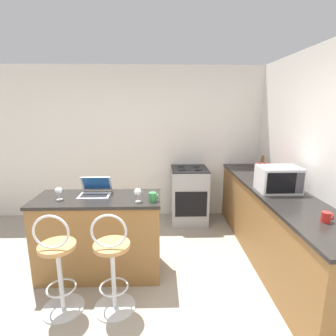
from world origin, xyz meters
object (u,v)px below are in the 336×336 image
(bar_stool_near, at_px, (58,266))
(laptop, at_px, (95,190))
(bar_stool_far, at_px, (112,265))
(mug_green, at_px, (153,197))
(wine_glass_tall, at_px, (59,191))
(stove_range, at_px, (189,195))
(toaster, at_px, (264,172))
(pepper_mill, at_px, (262,163))
(mug_red, at_px, (326,217))
(wine_glass_short, at_px, (138,192))
(microwave, at_px, (278,179))

(bar_stool_near, distance_m, laptop, 0.89)
(bar_stool_far, relative_size, mug_green, 10.34)
(mug_green, bearing_deg, wine_glass_tall, 175.75)
(stove_range, bearing_deg, toaster, -33.75)
(toaster, distance_m, pepper_mill, 0.48)
(stove_range, relative_size, mug_green, 9.57)
(mug_red, bearing_deg, pepper_mill, 85.16)
(bar_stool_near, relative_size, laptop, 2.95)
(bar_stool_far, distance_m, wine_glass_short, 0.75)
(bar_stool_near, distance_m, bar_stool_far, 0.50)
(toaster, height_order, mug_green, toaster)
(laptop, bearing_deg, stove_range, 46.63)
(microwave, distance_m, stove_range, 1.66)
(stove_range, distance_m, mug_red, 2.38)
(bar_stool_far, relative_size, wine_glass_tall, 7.16)
(laptop, xyz_separation_m, mug_red, (2.20, -0.81, -0.01))
(mug_red, distance_m, wine_glass_short, 1.78)
(bar_stool_near, height_order, bar_stool_far, same)
(bar_stool_far, bearing_deg, bar_stool_near, 180.00)
(stove_range, distance_m, wine_glass_short, 1.81)
(laptop, distance_m, toaster, 2.30)
(stove_range, xyz_separation_m, mug_green, (-0.56, -1.54, 0.52))
(bar_stool_near, height_order, mug_red, mug_red)
(laptop, distance_m, wine_glass_tall, 0.39)
(toaster, distance_m, wine_glass_short, 1.92)
(laptop, distance_m, pepper_mill, 2.60)
(toaster, xyz_separation_m, pepper_mill, (0.15, 0.45, 0.03))
(pepper_mill, bearing_deg, mug_green, -141.51)
(bar_stool_far, distance_m, laptop, 0.92)
(bar_stool_far, xyz_separation_m, laptop, (-0.30, 0.70, 0.51))
(mug_green, bearing_deg, microwave, 11.53)
(mug_red, bearing_deg, stove_range, 114.59)
(laptop, height_order, wine_glass_tall, laptop)
(laptop, height_order, wine_glass_short, laptop)
(pepper_mill, bearing_deg, stove_range, 169.86)
(mug_green, height_order, wine_glass_tall, wine_glass_tall)
(laptop, height_order, mug_red, laptop)
(bar_stool_near, bearing_deg, wine_glass_short, 32.42)
(stove_range, bearing_deg, mug_red, -65.41)
(wine_glass_short, bearing_deg, toaster, 27.83)
(pepper_mill, height_order, mug_green, pepper_mill)
(stove_range, bearing_deg, pepper_mill, -10.14)
(bar_stool_far, relative_size, microwave, 2.18)
(bar_stool_near, bearing_deg, toaster, 29.23)
(mug_red, distance_m, mug_green, 1.63)
(bar_stool_far, xyz_separation_m, pepper_mill, (2.06, 1.80, 0.58))
(mug_red, bearing_deg, wine_glass_tall, 165.84)
(mug_red, bearing_deg, bar_stool_far, 176.83)
(microwave, bearing_deg, mug_green, -168.47)
(mug_green, bearing_deg, toaster, 29.99)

